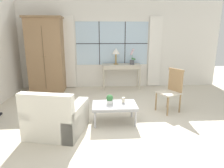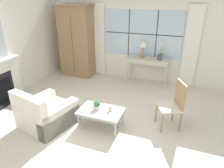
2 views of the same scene
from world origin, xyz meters
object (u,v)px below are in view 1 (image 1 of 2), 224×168
(coffee_table, at_px, (114,106))
(potted_plant_small, at_px, (110,99))
(armchair_upholstered, at_px, (57,119))
(side_chair_wooden, at_px, (172,88))
(pillar_candle, at_px, (123,100))
(console_table, at_px, (121,67))
(armoire, at_px, (46,55))
(table_lamp, at_px, (116,52))
(potted_orchid, at_px, (132,59))

(coffee_table, distance_m, potted_plant_small, 0.17)
(armchair_upholstered, relative_size, potted_plant_small, 5.84)
(armchair_upholstered, relative_size, side_chair_wooden, 1.14)
(armchair_upholstered, height_order, side_chair_wooden, side_chair_wooden)
(potted_plant_small, height_order, pillar_candle, potted_plant_small)
(console_table, bearing_deg, armoire, -178.87)
(armoire, relative_size, side_chair_wooden, 2.28)
(table_lamp, distance_m, side_chair_wooden, 2.40)
(console_table, height_order, armchair_upholstered, armchair_upholstered)
(table_lamp, height_order, potted_orchid, table_lamp)
(potted_orchid, distance_m, side_chair_wooden, 2.12)
(table_lamp, bearing_deg, pillar_candle, -91.33)
(table_lamp, xyz_separation_m, potted_plant_small, (-0.34, -2.54, -0.72))
(side_chair_wooden, xyz_separation_m, coffee_table, (-1.38, -0.55, -0.21))
(table_lamp, distance_m, pillar_candle, 2.62)
(console_table, relative_size, table_lamp, 2.36)
(potted_orchid, xyz_separation_m, potted_plant_small, (-0.86, -2.50, -0.51))
(potted_orchid, xyz_separation_m, side_chair_wooden, (0.61, -1.98, -0.44))
(side_chair_wooden, bearing_deg, armchair_upholstered, -159.90)
(armoire, height_order, coffee_table, armoire)
(coffee_table, bearing_deg, potted_plant_small, 166.33)
(table_lamp, height_order, pillar_candle, table_lamp)
(side_chair_wooden, height_order, coffee_table, side_chair_wooden)
(potted_orchid, relative_size, side_chair_wooden, 0.50)
(armoire, xyz_separation_m, potted_plant_small, (1.83, -2.49, -0.65))
(table_lamp, relative_size, pillar_candle, 3.95)
(table_lamp, height_order, armchair_upholstered, table_lamp)
(console_table, height_order, coffee_table, console_table)
(potted_orchid, height_order, armchair_upholstered, potted_orchid)
(potted_plant_small, bearing_deg, pillar_candle, 7.11)
(side_chair_wooden, bearing_deg, potted_orchid, 107.27)
(coffee_table, bearing_deg, table_lamp, 84.56)
(pillar_candle, bearing_deg, armoire, 130.70)
(potted_orchid, height_order, potted_plant_small, potted_orchid)
(armoire, bearing_deg, potted_orchid, 0.28)
(console_table, bearing_deg, armchair_upholstered, -117.49)
(side_chair_wooden, distance_m, pillar_candle, 1.29)
(table_lamp, relative_size, coffee_table, 0.59)
(armchair_upholstered, relative_size, coffee_table, 1.28)
(table_lamp, relative_size, potted_plant_small, 2.69)
(potted_plant_small, bearing_deg, coffee_table, -13.67)
(potted_orchid, height_order, side_chair_wooden, potted_orchid)
(armoire, xyz_separation_m, potted_orchid, (2.69, 0.01, -0.15))
(armoire, height_order, potted_plant_small, armoire)
(table_lamp, xyz_separation_m, pillar_candle, (-0.06, -2.50, -0.76))
(armchair_upholstered, height_order, coffee_table, armchair_upholstered)
(side_chair_wooden, xyz_separation_m, potted_plant_small, (-1.47, -0.53, -0.07))
(table_lamp, distance_m, coffee_table, 2.71)
(armchair_upholstered, xyz_separation_m, side_chair_wooden, (2.47, 0.90, 0.29))
(armchair_upholstered, relative_size, pillar_candle, 8.58)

